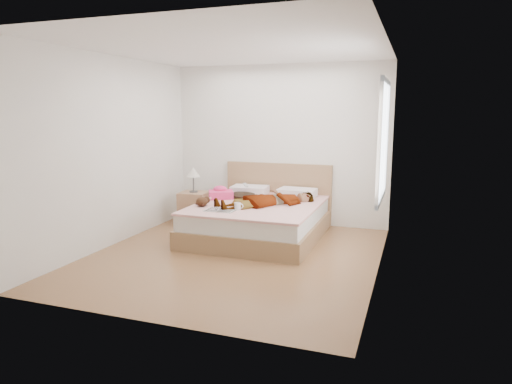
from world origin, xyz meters
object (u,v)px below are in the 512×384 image
(phone, at_px, (246,185))
(bed, at_px, (260,218))
(magazine, at_px, (220,210))
(nightstand, at_px, (194,206))
(towel, at_px, (221,193))
(coffee_mug, at_px, (238,206))
(woman, at_px, (268,197))
(plush_toy, at_px, (203,201))

(phone, distance_m, bed, 0.63)
(magazine, relative_size, nightstand, 0.43)
(phone, bearing_deg, towel, 164.00)
(phone, bearing_deg, bed, -85.15)
(phone, bearing_deg, coffee_mug, -120.08)
(woman, distance_m, phone, 0.65)
(phone, xyz_separation_m, magazine, (0.01, -1.01, -0.19))
(phone, xyz_separation_m, coffee_mug, (0.22, -0.88, -0.15))
(phone, xyz_separation_m, plush_toy, (-0.34, -0.82, -0.13))
(towel, distance_m, plush_toy, 0.63)
(nightstand, bearing_deg, phone, -0.66)
(towel, bearing_deg, coffee_mug, -51.23)
(coffee_mug, bearing_deg, plush_toy, 173.24)
(towel, height_order, coffee_mug, towel)
(coffee_mug, bearing_deg, magazine, -149.48)
(bed, distance_m, coffee_mug, 0.66)
(bed, distance_m, nightstand, 1.30)
(phone, height_order, nightstand, nightstand)
(bed, bearing_deg, magazine, -115.35)
(bed, xyz_separation_m, plush_toy, (-0.69, -0.52, 0.31))
(bed, relative_size, coffee_mug, 15.53)
(bed, bearing_deg, plush_toy, -143.15)
(magazine, bearing_deg, towel, 113.36)
(coffee_mug, distance_m, nightstand, 1.46)
(phone, distance_m, towel, 0.41)
(woman, distance_m, nightstand, 1.50)
(towel, xyz_separation_m, nightstand, (-0.57, 0.19, -0.27))
(towel, distance_m, magazine, 0.90)
(magazine, bearing_deg, phone, 90.59)
(woman, bearing_deg, nightstand, -150.10)
(bed, bearing_deg, nightstand, 166.07)
(coffee_mug, height_order, nightstand, nightstand)
(woman, relative_size, nightstand, 1.63)
(woman, relative_size, coffee_mug, 11.57)
(magazine, bearing_deg, woman, 51.11)
(towel, bearing_deg, nightstand, 161.22)
(phone, relative_size, bed, 0.05)
(magazine, distance_m, plush_toy, 0.41)
(bed, bearing_deg, phone, 138.77)
(woman, relative_size, phone, 14.74)
(nightstand, bearing_deg, magazine, -47.71)
(magazine, relative_size, plush_toy, 1.56)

